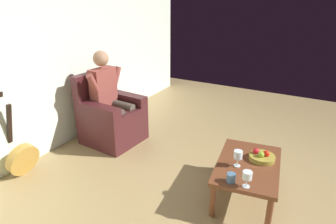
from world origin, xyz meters
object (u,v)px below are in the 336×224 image
(person_seated, at_px, (110,95))
(coffee_table, at_px, (248,168))
(wine_glass_far, at_px, (238,155))
(wine_glass_near, at_px, (247,176))
(candle_jar, at_px, (231,178))
(fruit_bowl, at_px, (262,157))
(armchair, at_px, (111,118))
(guitar, at_px, (22,157))

(person_seated, bearing_deg, coffee_table, 85.21)
(wine_glass_far, bearing_deg, coffee_table, 137.51)
(wine_glass_near, height_order, candle_jar, wine_glass_near)
(person_seated, xyz_separation_m, fruit_bowl, (0.19, 2.17, -0.27))
(coffee_table, relative_size, wine_glass_near, 6.50)
(person_seated, relative_size, wine_glass_near, 8.23)
(armchair, xyz_separation_m, coffee_table, (0.34, 2.09, -0.01))
(guitar, distance_m, fruit_bowl, 2.76)
(wine_glass_far, xyz_separation_m, candle_jar, (0.30, 0.03, -0.08))
(wine_glass_near, distance_m, candle_jar, 0.16)
(coffee_table, xyz_separation_m, fruit_bowl, (-0.15, 0.10, 0.09))
(wine_glass_far, distance_m, candle_jar, 0.31)
(guitar, bearing_deg, coffee_table, 109.50)
(person_seated, height_order, guitar, person_seated)
(wine_glass_far, bearing_deg, wine_glass_near, 30.17)
(fruit_bowl, bearing_deg, wine_glass_near, -1.58)
(armchair, xyz_separation_m, wine_glass_far, (0.44, 2.00, 0.17))
(armchair, distance_m, wine_glass_far, 2.05)
(wine_glass_far, bearing_deg, person_seated, -102.44)
(person_seated, bearing_deg, wine_glass_far, 82.04)
(coffee_table, height_order, wine_glass_near, wine_glass_near)
(armchair, height_order, coffee_table, armchair)
(wine_glass_far, height_order, candle_jar, wine_glass_far)
(fruit_bowl, height_order, candle_jar, fruit_bowl)
(person_seated, height_order, wine_glass_near, person_seated)
(wine_glass_near, bearing_deg, guitar, -79.51)
(guitar, xyz_separation_m, candle_jar, (-0.48, 2.40, 0.22))
(armchair, distance_m, candle_jar, 2.16)
(person_seated, bearing_deg, guitar, -13.42)
(wine_glass_far, bearing_deg, guitar, -71.95)
(coffee_table, distance_m, guitar, 2.61)
(coffee_table, bearing_deg, person_seated, -99.26)
(person_seated, height_order, wine_glass_far, person_seated)
(wine_glass_near, height_order, wine_glass_far, wine_glass_far)
(candle_jar, bearing_deg, person_seated, -110.02)
(armchair, relative_size, person_seated, 0.76)
(candle_jar, bearing_deg, wine_glass_far, -174.33)
(guitar, bearing_deg, person_seated, 162.10)
(wine_glass_far, xyz_separation_m, fruit_bowl, (-0.25, 0.19, -0.09))
(armchair, bearing_deg, candle_jar, 74.60)
(wine_glass_near, bearing_deg, person_seated, -108.90)
(armchair, bearing_deg, guitar, -12.60)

